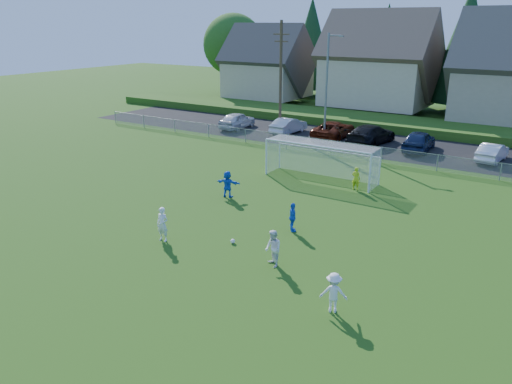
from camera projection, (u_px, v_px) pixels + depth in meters
ground at (150, 278)px, 20.25m from camera, size 160.00×160.00×0.00m
asphalt_lot at (380, 145)px, 42.16m from camera, size 60.00×60.00×0.00m
grass_embankment at (407, 125)px, 48.01m from camera, size 70.00×6.00×0.80m
soccer_ball at (233, 241)px, 23.41m from camera, size 0.22×0.22×0.22m
player_white_a at (162, 224)px, 23.47m from camera, size 0.64×0.45×1.67m
player_white_b at (273, 249)px, 21.03m from camera, size 1.00×0.95×1.62m
player_white_c at (334, 293)px, 17.71m from camera, size 1.12×0.89×1.52m
player_blue_a at (293, 217)px, 24.56m from camera, size 0.82×0.91×1.48m
player_blue_b at (228, 184)px, 29.40m from camera, size 1.54×0.72×1.60m
goalkeeper at (356, 179)px, 30.65m from camera, size 0.53×0.35×1.45m
car_a at (237, 120)px, 48.25m from camera, size 2.17×4.74×1.58m
car_b at (289, 126)px, 46.15m from camera, size 1.72×4.47×1.45m
car_c at (334, 130)px, 44.36m from camera, size 2.70×5.50×1.50m
car_d at (371, 134)px, 42.16m from camera, size 3.06×5.92×1.64m
car_e at (419, 141)px, 39.93m from camera, size 2.17×4.90×1.64m
car_f at (492, 152)px, 36.98m from camera, size 1.85×4.25×1.36m
soccer_goal at (322, 155)px, 32.51m from camera, size 7.42×1.90×2.50m
chainlink_fence at (356, 151)px, 37.58m from camera, size 52.06×0.06×1.20m
streetlight at (327, 85)px, 41.66m from camera, size 1.38×0.18×9.00m
utility_pole at (281, 77)px, 44.93m from camera, size 1.60×0.26×10.00m
houses_row at (455, 48)px, 50.70m from camera, size 53.90×11.45×13.27m
tree_row at (458, 49)px, 56.31m from camera, size 65.98×12.36×13.80m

